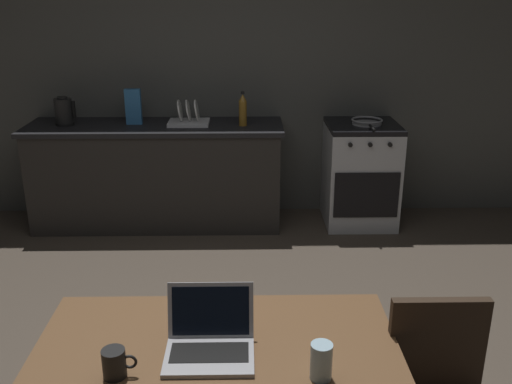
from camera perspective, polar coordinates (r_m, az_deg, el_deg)
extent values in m
cube|color=#4A4B48|center=(5.11, 0.40, 13.23)|extent=(6.40, 0.10, 2.80)
cube|color=#282623|center=(5.03, -9.81, 1.49)|extent=(2.10, 0.60, 0.85)
cube|color=black|center=(4.91, -10.11, 6.43)|extent=(2.16, 0.64, 0.04)
cube|color=#B7BABF|center=(5.07, 10.36, 1.60)|extent=(0.60, 0.60, 0.85)
cube|color=black|center=(4.95, 10.67, 6.50)|extent=(0.60, 0.60, 0.04)
cube|color=black|center=(4.81, 10.99, -0.33)|extent=(0.54, 0.01, 0.39)
cylinder|color=black|center=(4.64, 9.42, 4.67)|extent=(0.04, 0.02, 0.04)
cylinder|color=black|center=(4.67, 11.35, 4.65)|extent=(0.04, 0.02, 0.04)
cylinder|color=black|center=(4.71, 13.26, 4.63)|extent=(0.04, 0.02, 0.04)
cube|color=brown|center=(2.14, -4.04, -16.95)|extent=(1.36, 0.92, 0.04)
cylinder|color=brown|center=(2.77, -16.94, -17.52)|extent=(0.05, 0.05, 0.69)
cylinder|color=brown|center=(2.72, 10.41, -17.70)|extent=(0.05, 0.05, 0.69)
cube|color=#2D2116|center=(2.40, 17.60, -14.55)|extent=(0.38, 0.04, 0.42)
cube|color=#99999E|center=(2.13, -4.69, -16.15)|extent=(0.32, 0.22, 0.02)
cube|color=black|center=(2.14, -4.67, -15.70)|extent=(0.28, 0.12, 0.00)
cube|color=#99999E|center=(2.18, -4.55, -11.68)|extent=(0.32, 0.06, 0.20)
cube|color=black|center=(2.18, -4.56, -11.78)|extent=(0.29, 0.05, 0.18)
cylinder|color=black|center=(5.08, -18.55, 6.49)|extent=(0.15, 0.15, 0.02)
cylinder|color=black|center=(5.06, -18.68, 7.71)|extent=(0.14, 0.14, 0.20)
cylinder|color=black|center=(5.04, -18.82, 8.92)|extent=(0.09, 0.09, 0.02)
cube|color=black|center=(5.03, -17.74, 7.87)|extent=(0.02, 0.02, 0.14)
cylinder|color=#8C601E|center=(4.78, -1.33, 7.86)|extent=(0.07, 0.07, 0.20)
cone|color=#8C601E|center=(4.75, -1.34, 9.42)|extent=(0.07, 0.07, 0.06)
cylinder|color=black|center=(4.74, -1.34, 9.90)|extent=(0.03, 0.03, 0.02)
cylinder|color=gray|center=(4.93, 11.02, 6.74)|extent=(0.25, 0.25, 0.01)
torus|color=gray|center=(4.93, 11.04, 7.09)|extent=(0.26, 0.26, 0.02)
cylinder|color=black|center=(4.73, 11.54, 6.31)|extent=(0.02, 0.18, 0.02)
cylinder|color=black|center=(2.08, -14.01, -16.28)|extent=(0.08, 0.08, 0.10)
torus|color=black|center=(2.07, -12.54, -16.24)|extent=(0.05, 0.01, 0.05)
cylinder|color=#99B7C6|center=(2.02, 6.54, -16.46)|extent=(0.08, 0.08, 0.13)
cube|color=#3372B2|center=(4.93, -12.17, 8.34)|extent=(0.13, 0.05, 0.30)
cube|color=silver|center=(4.87, -6.73, 6.90)|extent=(0.34, 0.26, 0.03)
cylinder|color=white|center=(4.85, -7.61, 8.10)|extent=(0.04, 0.18, 0.18)
cylinder|color=white|center=(4.85, -6.78, 8.11)|extent=(0.04, 0.18, 0.18)
cylinder|color=white|center=(4.84, -5.94, 8.13)|extent=(0.04, 0.18, 0.18)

